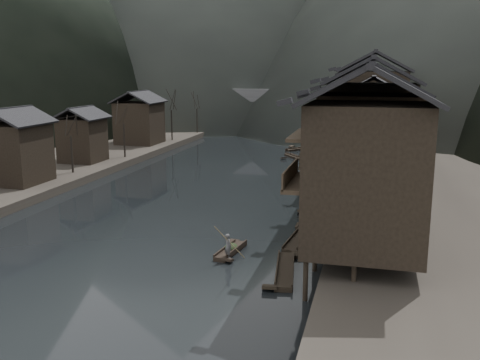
% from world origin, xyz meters
% --- Properties ---
extents(water, '(300.00, 300.00, 0.00)m').
position_xyz_m(water, '(0.00, 0.00, 0.00)').
color(water, black).
rests_on(water, ground).
extents(left_bank, '(40.00, 200.00, 1.20)m').
position_xyz_m(left_bank, '(-35.00, 40.00, 0.60)').
color(left_bank, '#2D2823').
rests_on(left_bank, ground).
extents(stilt_houses, '(9.00, 67.60, 15.42)m').
position_xyz_m(stilt_houses, '(17.28, 19.04, 8.80)').
color(stilt_houses, black).
rests_on(stilt_houses, ground).
extents(left_houses, '(8.10, 53.20, 8.73)m').
position_xyz_m(left_houses, '(-20.50, 20.12, 5.66)').
color(left_houses, black).
rests_on(left_houses, left_bank).
extents(bare_trees, '(3.73, 72.23, 7.46)m').
position_xyz_m(bare_trees, '(-17.00, 24.20, 6.34)').
color(bare_trees, black).
rests_on(bare_trees, left_bank).
extents(moored_sampans, '(2.92, 62.15, 0.47)m').
position_xyz_m(moored_sampans, '(12.22, 21.44, 0.20)').
color(moored_sampans, black).
rests_on(moored_sampans, water).
extents(midriver_boats, '(7.34, 21.74, 0.45)m').
position_xyz_m(midriver_boats, '(4.54, 48.13, 0.20)').
color(midriver_boats, black).
rests_on(midriver_boats, water).
extents(stone_bridge, '(40.00, 6.00, 9.00)m').
position_xyz_m(stone_bridge, '(-0.00, 72.00, 5.11)').
color(stone_bridge, '#4C4C4F').
rests_on(stone_bridge, ground).
extents(hero_sampan, '(1.52, 4.58, 0.43)m').
position_xyz_m(hero_sampan, '(7.78, -3.60, 0.20)').
color(hero_sampan, black).
rests_on(hero_sampan, water).
extents(cargo_heap, '(0.99, 1.30, 0.60)m').
position_xyz_m(cargo_heap, '(7.75, -3.39, 0.73)').
color(cargo_heap, black).
rests_on(cargo_heap, hero_sampan).
extents(boatman, '(0.78, 0.72, 1.80)m').
position_xyz_m(boatman, '(8.01, -5.16, 1.33)').
color(boatman, '#505052').
rests_on(boatman, hero_sampan).
extents(bamboo_pole, '(1.88, 1.94, 2.96)m').
position_xyz_m(bamboo_pole, '(8.21, -5.16, 3.71)').
color(bamboo_pole, '#8C7A51').
rests_on(bamboo_pole, boatman).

